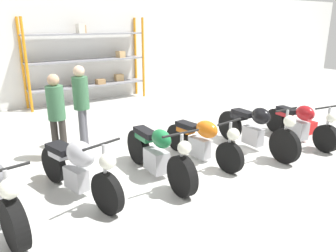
{
  "coord_description": "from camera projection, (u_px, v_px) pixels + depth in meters",
  "views": [
    {
      "loc": [
        -3.28,
        -4.38,
        2.53
      ],
      "look_at": [
        0.0,
        0.4,
        0.7
      ],
      "focal_mm": 35.0,
      "sensor_mm": 36.0,
      "label": 1
    }
  ],
  "objects": [
    {
      "name": "toolbox",
      "position": [
        307.0,
        128.0,
        7.8
      ],
      "size": [
        0.44,
        0.26,
        0.28
      ],
      "color": "red",
      "rests_on": "ground_plane"
    },
    {
      "name": "ground_plane",
      "position": [
        180.0,
        168.0,
        5.98
      ],
      "size": [
        30.0,
        30.0,
        0.0
      ],
      "primitive_type": "plane",
      "color": "silver"
    },
    {
      "name": "motorcycle_silver",
      "position": [
        78.0,
        166.0,
        4.86
      ],
      "size": [
        0.73,
        2.01,
        1.03
      ],
      "rotation": [
        0.0,
        0.0,
        -1.34
      ],
      "color": "black",
      "rests_on": "ground_plane"
    },
    {
      "name": "person_near_rack",
      "position": [
        81.0,
        100.0,
        6.7
      ],
      "size": [
        0.45,
        0.45,
        1.73
      ],
      "rotation": [
        0.0,
        0.0,
        2.54
      ],
      "color": "#595960",
      "rests_on": "ground_plane"
    },
    {
      "name": "motorcycle_orange",
      "position": [
        203.0,
        140.0,
        6.16
      ],
      "size": [
        0.59,
        1.94,
        0.94
      ],
      "rotation": [
        0.0,
        0.0,
        -1.47
      ],
      "color": "black",
      "rests_on": "ground_plane"
    },
    {
      "name": "motorcycle_red",
      "position": [
        300.0,
        123.0,
        7.24
      ],
      "size": [
        0.72,
        2.01,
        0.95
      ],
      "rotation": [
        0.0,
        0.0,
        -1.73
      ],
      "color": "black",
      "rests_on": "ground_plane"
    },
    {
      "name": "motorcycle_black",
      "position": [
        256.0,
        128.0,
        6.67
      ],
      "size": [
        0.56,
        2.18,
        1.05
      ],
      "rotation": [
        0.0,
        0.0,
        -1.62
      ],
      "color": "black",
      "rests_on": "ground_plane"
    },
    {
      "name": "motorcycle_green",
      "position": [
        158.0,
        154.0,
        5.5
      ],
      "size": [
        0.63,
        2.11,
        1.0
      ],
      "rotation": [
        0.0,
        0.0,
        -1.62
      ],
      "color": "black",
      "rests_on": "ground_plane"
    },
    {
      "name": "person_browsing",
      "position": [
        56.0,
        111.0,
        6.1
      ],
      "size": [
        0.45,
        0.45,
        1.65
      ],
      "rotation": [
        0.0,
        0.0,
        3.85
      ],
      "color": "#38332D",
      "rests_on": "ground_plane"
    },
    {
      "name": "back_wall",
      "position": [
        63.0,
        47.0,
        10.39
      ],
      "size": [
        30.0,
        0.08,
        3.6
      ],
      "color": "white",
      "rests_on": "ground_plane"
    },
    {
      "name": "shelving_rack",
      "position": [
        89.0,
        61.0,
        10.6
      ],
      "size": [
        3.93,
        0.63,
        2.7
      ],
      "color": "orange",
      "rests_on": "ground_plane"
    }
  ]
}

